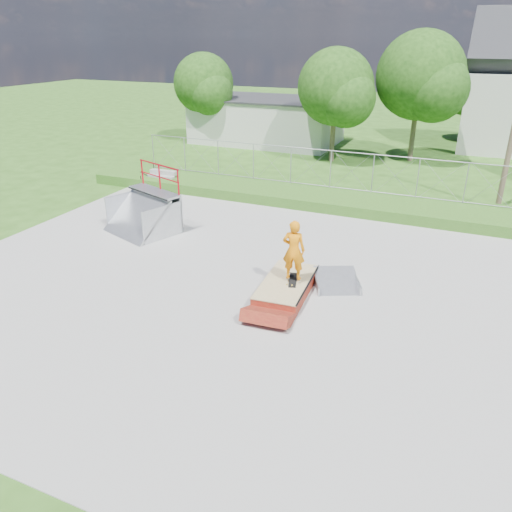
{
  "coord_description": "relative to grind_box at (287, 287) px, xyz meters",
  "views": [
    {
      "loc": [
        6.05,
        -12.22,
        7.26
      ],
      "look_at": [
        0.53,
        0.44,
        1.1
      ],
      "focal_mm": 35.0,
      "sensor_mm": 36.0,
      "label": 1
    }
  ],
  "objects": [
    {
      "name": "skater",
      "position": [
        0.19,
        0.02,
        1.17
      ],
      "size": [
        0.73,
        0.53,
        1.84
      ],
      "primitive_type": "imported",
      "rotation": [
        0.0,
        0.0,
        3.29
      ],
      "color": "orange",
      "rests_on": "grind_box"
    },
    {
      "name": "tree_left_near",
      "position": [
        -3.26,
        17.31,
        4.03
      ],
      "size": [
        4.76,
        4.48,
        6.65
      ],
      "color": "brown",
      "rests_on": "ground"
    },
    {
      "name": "grind_box",
      "position": [
        0.0,
        0.0,
        0.0
      ],
      "size": [
        1.56,
        2.91,
        0.42
      ],
      "rotation": [
        0.0,
        0.0,
        0.07
      ],
      "color": "maroon",
      "rests_on": "concrete_pad"
    },
    {
      "name": "concrete_stairs",
      "position": [
        -10.01,
        8.18,
        0.19
      ],
      "size": [
        1.5,
        1.6,
        0.8
      ],
      "primitive_type": null,
      "color": "#999996",
      "rests_on": "ground"
    },
    {
      "name": "chain_link_fence",
      "position": [
        -1.51,
        9.98,
        1.19
      ],
      "size": [
        20.0,
        0.06,
        1.8
      ],
      "primitive_type": null,
      "color": "#92949B",
      "rests_on": "grass_berm"
    },
    {
      "name": "concrete_pad",
      "position": [
        -1.51,
        -0.52,
        -0.19
      ],
      "size": [
        20.0,
        16.0,
        0.04
      ],
      "primitive_type": "cube",
      "color": "#999996",
      "rests_on": "ground"
    },
    {
      "name": "utility_building_flat",
      "position": [
        -9.51,
        21.48,
        1.29
      ],
      "size": [
        10.0,
        6.0,
        3.0
      ],
      "primitive_type": "cube",
      "color": "beige",
      "rests_on": "ground"
    },
    {
      "name": "tree_left_far",
      "position": [
        -13.28,
        19.32,
        3.73
      ],
      "size": [
        4.42,
        4.16,
        6.18
      ],
      "color": "brown",
      "rests_on": "ground"
    },
    {
      "name": "skateboard",
      "position": [
        0.19,
        0.02,
        0.25
      ],
      "size": [
        0.43,
        0.82,
        0.13
      ],
      "primitive_type": "cube",
      "rotation": [
        0.14,
        0.0,
        0.28
      ],
      "color": "black",
      "rests_on": "grind_box"
    },
    {
      "name": "tree_center",
      "position": [
        1.27,
        19.29,
        4.64
      ],
      "size": [
        5.44,
        5.12,
        7.6
      ],
      "color": "brown",
      "rests_on": "ground"
    },
    {
      "name": "grass_berm",
      "position": [
        -1.51,
        8.98,
        0.04
      ],
      "size": [
        24.0,
        3.0,
        0.5
      ],
      "primitive_type": "cube",
      "color": "#2C5217",
      "rests_on": "ground"
    },
    {
      "name": "tree_back_mid",
      "position": [
        3.7,
        27.34,
        3.42
      ],
      "size": [
        4.08,
        3.84,
        5.7
      ],
      "color": "brown",
      "rests_on": "ground"
    },
    {
      "name": "flat_bank_ramp",
      "position": [
        1.3,
        0.98,
        -0.01
      ],
      "size": [
        1.78,
        1.82,
        0.4
      ],
      "primitive_type": null,
      "rotation": [
        0.0,
        0.0,
        0.43
      ],
      "color": "#ADB0B5",
      "rests_on": "concrete_pad"
    },
    {
      "name": "ground",
      "position": [
        -1.51,
        -0.52,
        -0.21
      ],
      "size": [
        120.0,
        120.0,
        0.0
      ],
      "primitive_type": "plane",
      "color": "#2C5217",
      "rests_on": "ground"
    },
    {
      "name": "quarter_pipe",
      "position": [
        -7.09,
        2.53,
        1.08
      ],
      "size": [
        3.16,
        2.93,
        2.57
      ],
      "primitive_type": null,
      "rotation": [
        0.0,
        0.0,
        -0.35
      ],
      "color": "#ADB0B5",
      "rests_on": "concrete_pad"
    }
  ]
}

